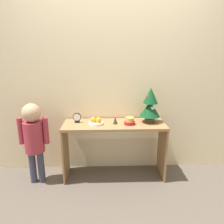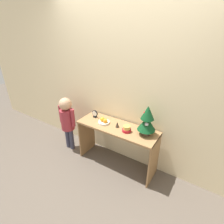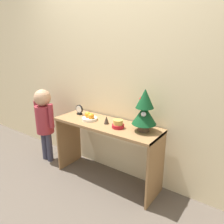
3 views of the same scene
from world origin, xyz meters
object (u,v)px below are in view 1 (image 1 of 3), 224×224
mini_tree (150,105)px  figurine (115,120)px  desk_clock (77,118)px  singing_bowl (130,121)px  child_figure (34,134)px  fruit_bowl (96,122)px

mini_tree → figurine: mini_tree is taller
mini_tree → desk_clock: size_ratio=3.52×
singing_bowl → figurine: bearing=171.2°
singing_bowl → child_figure: (-1.13, -0.07, -0.13)m
fruit_bowl → figurine: bearing=3.2°
desk_clock → child_figure: (-0.49, -0.16, -0.15)m
fruit_bowl → desk_clock: bearing=161.4°
mini_tree → fruit_bowl: bearing=-174.4°
fruit_bowl → figurine: (0.23, 0.01, 0.01)m
mini_tree → fruit_bowl: size_ratio=2.46×
mini_tree → fruit_bowl: (-0.66, -0.06, -0.19)m
mini_tree → child_figure: (-1.38, -0.14, -0.31)m
child_figure → singing_bowl: bearing=3.4°
singing_bowl → figurine: same height
singing_bowl → fruit_bowl: bearing=178.1°
mini_tree → desk_clock: (-0.89, 0.01, -0.16)m
figurine → fruit_bowl: bearing=-176.8°
singing_bowl → desk_clock: (-0.64, 0.09, 0.02)m
fruit_bowl → desk_clock: 0.25m
mini_tree → child_figure: mini_tree is taller
mini_tree → fruit_bowl: 0.69m
fruit_bowl → figurine: same height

